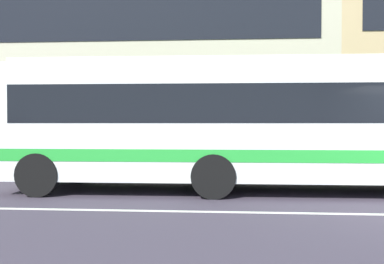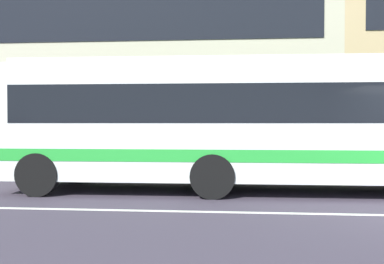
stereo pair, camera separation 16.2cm
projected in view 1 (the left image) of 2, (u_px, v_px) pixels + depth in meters
The scene contains 3 objects.
hedge_row_far at pixel (321, 155), 14.95m from camera, with size 21.64×1.10×1.19m, color #376D28.
apartment_block_left at pixel (117, 51), 23.20m from camera, with size 20.54×8.20×10.69m.
transit_bus at pixel (243, 120), 11.12m from camera, with size 11.48×2.71×3.20m.
Camera 1 is at (-4.22, -8.54, 1.72)m, focal length 42.29 mm.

